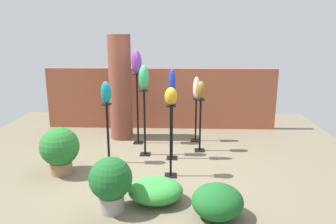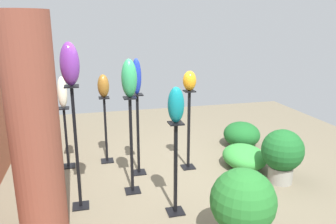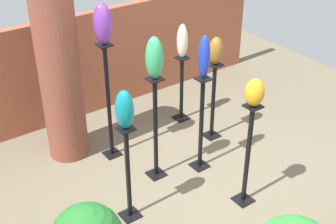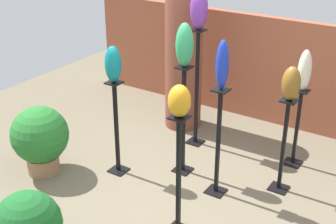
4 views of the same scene
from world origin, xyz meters
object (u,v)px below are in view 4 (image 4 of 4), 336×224
at_px(pedestal_violet, 197,93).
at_px(art_vase_amber, 179,101).
at_px(pedestal_bronze, 283,150).
at_px(potted_plant_front_right, 40,137).
at_px(art_vase_violet, 199,9).
at_px(pedestal_cobalt, 218,147).
at_px(brick_pillar, 184,45).
at_px(art_vase_teal, 113,64).
at_px(art_vase_cobalt, 222,65).
at_px(pedestal_ivory, 296,132).
at_px(art_vase_ivory, 305,70).
at_px(art_vase_jade, 185,45).
at_px(pedestal_amber, 179,182).
at_px(pedestal_teal, 117,132).
at_px(pedestal_jade, 183,125).
at_px(art_vase_bronze, 291,84).

bearing_deg(pedestal_violet, art_vase_amber, -65.17).
xyz_separation_m(pedestal_bronze, potted_plant_front_right, (-2.43, -1.17, -0.03)).
bearing_deg(potted_plant_front_right, pedestal_violet, 54.54).
height_order(art_vase_amber, art_vase_violet, art_vase_violet).
bearing_deg(potted_plant_front_right, pedestal_cobalt, 21.40).
bearing_deg(brick_pillar, pedestal_cobalt, -46.08).
height_order(pedestal_bronze, art_vase_amber, art_vase_amber).
distance_m(brick_pillar, art_vase_teal, 1.47).
bearing_deg(art_vase_cobalt, art_vase_amber, -90.08).
distance_m(pedestal_ivory, pedestal_cobalt, 1.15).
height_order(art_vase_ivory, art_vase_jade, art_vase_jade).
distance_m(art_vase_teal, art_vase_cobalt, 1.19).
bearing_deg(pedestal_bronze, pedestal_amber, -114.72).
relative_size(pedestal_violet, art_vase_cobalt, 3.00).
relative_size(pedestal_cobalt, art_vase_cobalt, 2.41).
bearing_deg(pedestal_teal, brick_pillar, 90.46).
distance_m(pedestal_jade, art_vase_violet, 1.35).
xyz_separation_m(art_vase_jade, art_vase_violet, (-0.22, 0.67, 0.22)).
height_order(art_vase_cobalt, potted_plant_front_right, art_vase_cobalt).
relative_size(pedestal_teal, art_vase_violet, 2.34).
height_order(pedestal_ivory, pedestal_jade, pedestal_jade).
relative_size(pedestal_bronze, art_vase_jade, 2.26).
bearing_deg(pedestal_violet, pedestal_bronze, -17.61).
height_order(art_vase_bronze, art_vase_violet, art_vase_violet).
distance_m(pedestal_ivory, potted_plant_front_right, 2.96).
bearing_deg(pedestal_amber, pedestal_violet, 114.83).
bearing_deg(brick_pillar, pedestal_amber, -59.57).
height_order(pedestal_violet, art_vase_teal, art_vase_teal).
xyz_separation_m(pedestal_teal, art_vase_amber, (1.15, -0.53, 0.86)).
relative_size(brick_pillar, art_vase_violet, 4.80).
xyz_separation_m(art_vase_teal, art_vase_violet, (0.41, 1.09, 0.43)).
bearing_deg(pedestal_amber, brick_pillar, 120.43).
distance_m(pedestal_amber, pedestal_cobalt, 0.77).
bearing_deg(pedestal_teal, art_vase_cobalt, 12.03).
bearing_deg(art_vase_violet, potted_plant_front_right, -125.46).
xyz_separation_m(pedestal_teal, potted_plant_front_right, (-0.72, -0.49, -0.06)).
bearing_deg(art_vase_amber, art_vase_violet, 114.83).
bearing_deg(pedestal_violet, pedestal_teal, -110.40).
bearing_deg(pedestal_jade, art_vase_amber, -60.80).
distance_m(pedestal_cobalt, art_vase_ivory, 1.31).
bearing_deg(art_vase_jade, pedestal_amber, -60.80).
height_order(pedestal_amber, art_vase_amber, art_vase_amber).
distance_m(pedestal_jade, potted_plant_front_right, 1.63).
relative_size(pedestal_bronze, art_vase_ivory, 2.27).
distance_m(art_vase_bronze, potted_plant_front_right, 2.81).
bearing_deg(art_vase_ivory, pedestal_bronze, -84.58).
bearing_deg(pedestal_ivory, pedestal_teal, -142.22).
bearing_deg(pedestal_amber, art_vase_violet, 114.83).
relative_size(art_vase_teal, art_vase_jade, 0.85).
bearing_deg(art_vase_ivory, pedestal_amber, -105.38).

